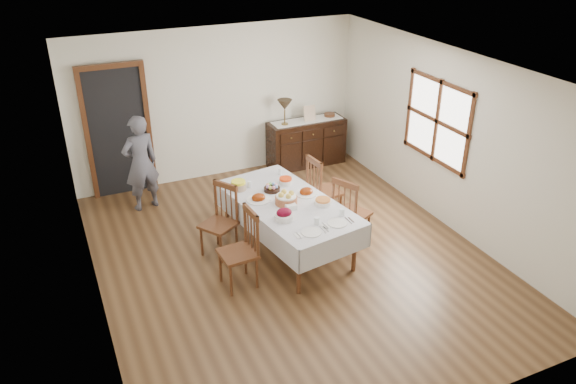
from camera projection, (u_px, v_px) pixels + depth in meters
name	position (u px, v px, depth m)	size (l,w,h in m)	color
ground	(291.00, 257.00, 7.69)	(6.00, 6.00, 0.00)	brown
room_shell	(268.00, 136.00, 7.24)	(5.02, 6.02, 2.65)	silver
dining_table	(287.00, 207.00, 7.58)	(1.45, 2.33, 0.75)	silver
chair_left_near	(242.00, 248.00, 6.92)	(0.46, 0.46, 1.03)	#542D18
chair_left_far	(221.00, 219.00, 7.59)	(0.58, 0.58, 1.01)	#542D18
chair_right_near	(350.00, 211.00, 7.74)	(0.58, 0.58, 1.05)	#542D18
chair_right_far	(322.00, 189.00, 8.36)	(0.47, 0.47, 1.05)	#542D18
sideboard	(306.00, 143.00, 10.28)	(1.42, 0.52, 0.85)	black
person	(140.00, 160.00, 8.60)	(0.51, 0.33, 1.64)	#555561
bread_basket	(286.00, 199.00, 7.45)	(0.30, 0.30, 0.18)	#975331
egg_basket	(272.00, 188.00, 7.80)	(0.23, 0.23, 0.11)	black
ham_platter_a	(259.00, 198.00, 7.56)	(0.33, 0.33, 0.11)	white
ham_platter_b	(306.00, 192.00, 7.72)	(0.31, 0.31, 0.11)	white
beet_bowl	(284.00, 215.00, 7.08)	(0.26, 0.26, 0.15)	white
carrot_bowl	(286.00, 181.00, 7.99)	(0.19, 0.19, 0.10)	white
pineapple_bowl	(238.00, 185.00, 7.84)	(0.22, 0.22, 0.13)	tan
casserole_dish	(323.00, 202.00, 7.45)	(0.23, 0.23, 0.08)	white
butter_dish	(291.00, 207.00, 7.32)	(0.15, 0.11, 0.07)	white
setting_left	(313.00, 228.00, 6.86)	(0.44, 0.31, 0.10)	white
setting_right	(338.00, 219.00, 7.06)	(0.44, 0.31, 0.10)	white
glass_far_a	(250.00, 184.00, 7.90)	(0.06, 0.06, 0.09)	white
glass_far_b	(280.00, 171.00, 8.28)	(0.06, 0.06, 0.10)	white
runner	(307.00, 120.00, 10.10)	(1.30, 0.35, 0.01)	white
table_lamp	(285.00, 106.00, 9.74)	(0.26, 0.26, 0.46)	brown
picture_frame	(310.00, 113.00, 10.03)	(0.22, 0.08, 0.28)	beige
deco_bowl	(330.00, 115.00, 10.28)	(0.20, 0.20, 0.06)	#542D18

